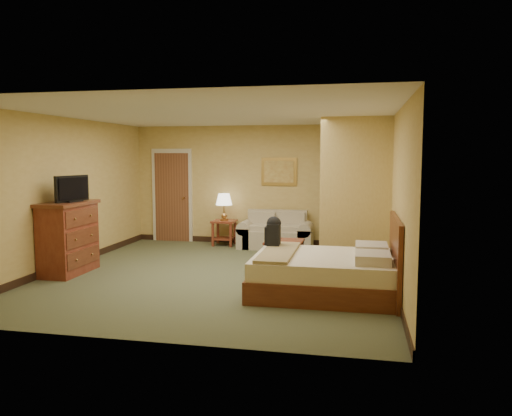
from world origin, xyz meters
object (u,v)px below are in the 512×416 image
(loveseat, at_px, (276,236))
(dresser, at_px, (68,237))
(coffee_table, at_px, (284,247))
(bed, at_px, (329,273))

(loveseat, height_order, dresser, dresser)
(loveseat, height_order, coffee_table, loveseat)
(loveseat, xyz_separation_m, dresser, (-2.98, -2.96, 0.35))
(loveseat, relative_size, bed, 0.77)
(dresser, relative_size, bed, 0.59)
(bed, bearing_deg, coffee_table, 116.68)
(loveseat, distance_m, bed, 3.59)
(loveseat, bearing_deg, coffee_table, -75.13)
(coffee_table, height_order, dresser, dresser)
(bed, bearing_deg, dresser, 175.01)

